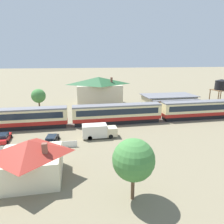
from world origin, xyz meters
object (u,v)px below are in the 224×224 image
Objects in this scene: water_tower at (221,85)px; yard_tree_0 at (38,96)px; station_house_dark_green_roof at (99,91)px; parked_car_black at (52,140)px; parked_car_red at (3,138)px; cottage_red_roof at (30,159)px; station_building at (168,102)px; passenger_train at (118,113)px; delivery_truck_cream at (98,131)px; yard_tree_2 at (134,160)px.

yard_tree_0 is at bearing 172.01° from water_tower.
yard_tree_0 is (-17.40, -2.33, -0.66)m from station_house_dark_green_roof.
parked_car_red reaches higher than parked_car_black.
station_building is at bearing 43.11° from cottage_red_roof.
water_tower is at bearing 31.31° from cottage_red_roof.
water_tower is at bearing 16.59° from passenger_train.
parked_car_red is (-54.53, -16.09, -5.81)m from water_tower.
delivery_truck_cream is at bearing -97.05° from station_house_dark_green_roof.
yard_tree_2 reaches higher than passenger_train.
parked_car_red is at bearing 134.19° from yard_tree_2.
station_building is 16.43m from water_tower.
cottage_red_roof is 1.58× the size of parked_car_black.
station_building reaches higher than parked_car_red.
station_building reaches higher than delivery_truck_cream.
yard_tree_0 reaches higher than station_building.
yard_tree_2 is at bearing -99.11° from passenger_train.
water_tower reaches higher than yard_tree_2.
yard_tree_2 is (-1.94, -44.11, -0.07)m from station_house_dark_green_roof.
cottage_red_roof is at bearing -129.10° from delivery_truck_cream.
water_tower is 1.43× the size of yard_tree_0.
station_house_dark_green_roof is at bearing 71.75° from cottage_red_roof.
parked_car_red is (-7.11, 12.75, -1.91)m from cottage_red_roof.
parked_car_red is 23.74m from yard_tree_0.
station_house_dark_green_roof is 44.15m from yard_tree_2.
delivery_truck_cream is (9.36, 11.51, -1.30)m from cottage_red_roof.
delivery_truck_cream is at bearing -76.28° from parked_car_black.
cottage_red_roof is at bearing -108.25° from station_house_dark_green_roof.
parked_car_black is 1.08× the size of parked_car_red.
yard_tree_0 reaches higher than delivery_truck_cream.
passenger_train is at bearing -148.15° from station_building.
yard_tree_0 is (-4.70, 36.16, 1.23)m from cottage_red_roof.
yard_tree_2 is (9.54, -16.04, 3.76)m from parked_car_black.
water_tower is at bearing -15.52° from station_house_dark_green_roof.
station_house_dark_green_roof reaches higher than yard_tree_2.
yard_tree_2 reaches higher than cottage_red_roof.
water_tower reaches higher than parked_car_red.
parked_car_red is at bearing -156.49° from station_building.
delivery_truck_cream is (-38.07, -17.33, -5.20)m from water_tower.
delivery_truck_cream is at bearing -60.30° from yard_tree_0.
delivery_truck_cream is 17.47m from yard_tree_2.
cottage_red_roof is 10.67m from parked_car_black.
parked_car_black is at bearing 120.73° from yard_tree_2.
station_building is at bearing 177.25° from water_tower.
passenger_train is 19.90m from station_building.
parked_car_black is 8.64m from parked_car_red.
water_tower is 57.15m from parked_car_red.
parked_car_black is (-30.40, -19.18, -1.42)m from station_building.
station_building is 36.95m from yard_tree_0.
cottage_red_roof is at bearing -136.89° from station_building.
yard_tree_0 is 0.89× the size of yard_tree_2.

